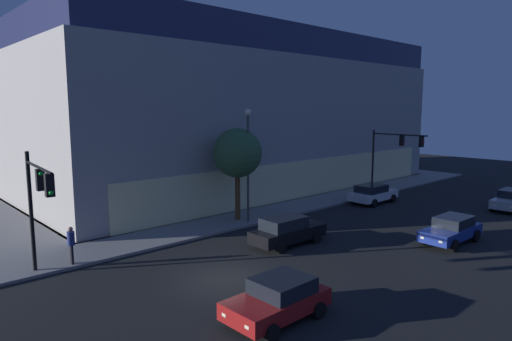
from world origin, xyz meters
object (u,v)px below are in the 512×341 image
Objects in this scene: car_black at (287,230)px; car_white at (373,193)px; traffic_light_near_corner at (38,193)px; car_silver at (512,200)px; traffic_light_far_corner at (393,149)px; modern_building at (234,113)px; car_blue at (451,229)px; pedestrian_waiting at (71,242)px; street_lamp_sidewalk at (248,151)px; sidewalk_tree at (237,153)px; car_red at (278,299)px.

car_white is (13.42, 2.98, -0.03)m from car_black.
car_silver is at bearing -15.90° from traffic_light_near_corner.
traffic_light_far_corner is at bearing 0.30° from traffic_light_near_corner.
modern_building is at bearing 109.02° from car_silver.
traffic_light_near_corner is at bearing 165.03° from car_black.
car_blue is (-3.68, -24.16, -6.47)m from modern_building.
car_black is (-11.01, -17.97, -6.42)m from modern_building.
modern_building is 22.03m from car_black.
car_silver is (29.53, -10.40, -0.48)m from pedestrian_waiting.
car_black is at bearing -106.76° from street_lamp_sidewalk.
traffic_light_far_corner is at bearing -9.16° from sidewalk_tree.
traffic_light_far_corner is at bearing 103.07° from car_silver.
sidewalk_tree is at bearing 77.31° from car_black.
car_red is at bearing -138.60° from car_black.
car_red is at bearing -71.33° from pedestrian_waiting.
pedestrian_waiting is 20.80m from car_blue.
traffic_light_far_corner is 1.40× the size of car_red.
modern_building is 27.62m from traffic_light_near_corner.
sidewalk_tree is at bearing 116.27° from car_blue.
car_blue is (14.08, -0.23, 0.01)m from car_red.
car_white is at bearing -0.60° from traffic_light_near_corner.
traffic_light_far_corner is 1.21× the size of car_black.
modern_building is 16.06m from traffic_light_far_corner.
pedestrian_waiting is at bearing 39.83° from traffic_light_near_corner.
car_blue is at bearing -31.69° from pedestrian_waiting.
pedestrian_waiting is at bearing 177.22° from traffic_light_far_corner.
street_lamp_sidewalk is 12.77m from car_white.
street_lamp_sidewalk is 1.87× the size of car_red.
pedestrian_waiting is 0.41× the size of car_white.
pedestrian_waiting reaches higher than car_blue.
pedestrian_waiting is (-11.90, -0.33, -3.67)m from street_lamp_sidewalk.
car_red is at bearing -158.54° from traffic_light_far_corner.
traffic_light_far_corner is at bearing -6.12° from street_lamp_sidewalk.
car_black is at bearing -168.71° from traffic_light_far_corner.
traffic_light_near_corner is at bearing 154.14° from car_blue.
traffic_light_far_corner reaches higher than car_red.
car_white is (2.42, -14.99, -6.46)m from modern_building.
car_blue is (5.80, -11.25, -4.14)m from street_lamp_sidewalk.
traffic_light_far_corner reaches higher than car_silver.
car_silver is at bearing -33.07° from sidewalk_tree.
car_black reaches higher than car_blue.
car_white is (25.58, -0.27, -3.33)m from traffic_light_near_corner.
modern_building is at bearing 51.23° from sidewalk_tree.
traffic_light_far_corner is 15.92m from sidewalk_tree.
modern_building is 25.85m from pedestrian_waiting.
traffic_light_near_corner is 0.75× the size of street_lamp_sidewalk.
pedestrian_waiting is at bearing 175.78° from car_white.
car_red is (5.39, -9.21, -3.35)m from traffic_light_near_corner.
car_red is 0.88× the size of car_blue.
sidewalk_tree reaches higher than car_red.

